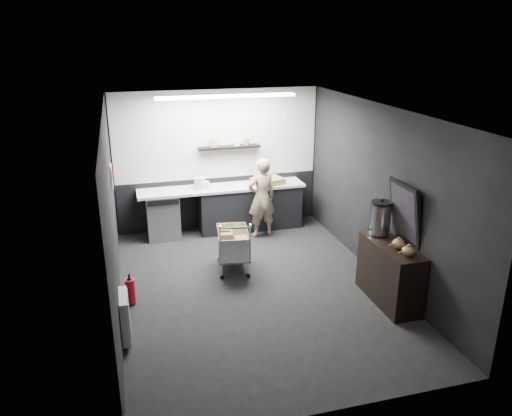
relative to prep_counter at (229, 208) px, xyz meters
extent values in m
plane|color=black|center=(-0.14, -2.42, -0.46)|extent=(5.50, 5.50, 0.00)
plane|color=silver|center=(-0.14, -2.42, 2.24)|extent=(5.50, 5.50, 0.00)
plane|color=black|center=(-0.14, 0.33, 0.89)|extent=(5.50, 0.00, 5.50)
plane|color=black|center=(-0.14, -5.17, 0.89)|extent=(5.50, 0.00, 5.50)
plane|color=black|center=(-2.14, -2.42, 0.89)|extent=(0.00, 5.50, 5.50)
plane|color=black|center=(1.86, -2.42, 0.89)|extent=(0.00, 5.50, 5.50)
cube|color=beige|center=(-0.14, 0.31, 1.39)|extent=(3.95, 0.02, 1.70)
cube|color=black|center=(-0.14, 0.31, 0.04)|extent=(3.95, 0.02, 1.00)
cube|color=black|center=(0.06, 0.20, 1.16)|extent=(1.20, 0.22, 0.04)
cylinder|color=silver|center=(1.26, 0.30, 1.69)|extent=(0.20, 0.03, 0.20)
cube|color=white|center=(-2.12, -1.12, 1.09)|extent=(0.02, 0.30, 0.40)
cube|color=red|center=(-2.11, -1.12, 1.16)|extent=(0.02, 0.22, 0.10)
cube|color=silver|center=(-2.08, -3.32, -0.11)|extent=(0.10, 0.50, 0.60)
cube|color=white|center=(-0.14, -0.57, 2.21)|extent=(2.40, 0.20, 0.04)
cube|color=black|center=(0.41, 0.00, -0.03)|extent=(2.00, 0.56, 0.85)
cube|color=beige|center=(-0.14, 0.00, 0.42)|extent=(3.20, 0.60, 0.05)
cube|color=#9EA0A5|center=(-1.29, 0.00, -0.03)|extent=(0.60, 0.58, 0.85)
cube|color=black|center=(-1.29, -0.30, 0.32)|extent=(0.56, 0.02, 0.10)
imported|color=beige|center=(0.53, -0.45, 0.31)|extent=(0.61, 0.45, 1.53)
cube|color=silver|center=(-0.31, -1.70, -0.18)|extent=(0.60, 0.83, 0.02)
cube|color=silver|center=(-0.55, -1.70, 0.01)|extent=(0.13, 0.76, 0.40)
cube|color=silver|center=(-0.08, -1.70, 0.01)|extent=(0.13, 0.76, 0.40)
cube|color=silver|center=(-0.31, -2.07, 0.01)|extent=(0.49, 0.09, 0.40)
cube|color=silver|center=(-0.31, -1.32, 0.01)|extent=(0.49, 0.09, 0.40)
cylinder|color=silver|center=(-0.52, -2.04, -0.30)|extent=(0.02, 0.02, 0.27)
cylinder|color=silver|center=(-0.11, -2.04, -0.30)|extent=(0.02, 0.02, 0.27)
cylinder|color=silver|center=(-0.52, -1.35, -0.30)|extent=(0.02, 0.02, 0.27)
cylinder|color=silver|center=(-0.11, -1.35, -0.30)|extent=(0.02, 0.02, 0.27)
cylinder|color=#25883E|center=(-0.31, -2.13, 0.44)|extent=(0.49, 0.10, 0.03)
cube|color=brown|center=(-0.42, -1.61, 0.00)|extent=(0.25, 0.30, 0.34)
cube|color=brown|center=(-0.19, -1.80, -0.02)|extent=(0.23, 0.28, 0.31)
cylinder|color=black|center=(-0.52, -2.04, -0.42)|extent=(0.08, 0.04, 0.07)
cylinder|color=black|center=(-0.52, -1.35, -0.42)|extent=(0.08, 0.04, 0.07)
cylinder|color=black|center=(-0.11, -2.04, -0.42)|extent=(0.08, 0.04, 0.07)
cylinder|color=black|center=(-0.11, -1.35, -0.42)|extent=(0.08, 0.04, 0.07)
cube|color=black|center=(1.62, -3.30, -0.01)|extent=(0.44, 1.18, 0.89)
cylinder|color=silver|center=(1.62, -2.91, 0.68)|extent=(0.30, 0.30, 0.45)
cylinder|color=black|center=(1.62, -2.91, 0.92)|extent=(0.30, 0.30, 0.04)
sphere|color=black|center=(1.62, -2.91, 0.96)|extent=(0.05, 0.05, 0.05)
ellipsoid|color=brown|center=(1.62, -3.45, 0.51)|extent=(0.18, 0.18, 0.14)
ellipsoid|color=brown|center=(1.62, -3.70, 0.51)|extent=(0.18, 0.18, 0.14)
cube|color=black|center=(1.80, -3.25, 0.87)|extent=(0.20, 0.69, 0.88)
cube|color=black|center=(1.78, -3.25, 0.87)|extent=(0.14, 0.59, 0.76)
cylinder|color=red|center=(-1.99, -2.40, -0.25)|extent=(0.14, 0.14, 0.37)
cone|color=black|center=(-1.99, -2.40, -0.04)|extent=(0.09, 0.09, 0.06)
cylinder|color=black|center=(-1.99, -2.40, -0.01)|extent=(0.03, 0.03, 0.06)
cube|color=olive|center=(0.77, -0.05, 0.50)|extent=(0.66, 0.57, 0.11)
cylinder|color=beige|center=(-0.56, 0.00, 0.55)|extent=(0.22, 0.22, 0.22)
cube|color=silver|center=(-0.48, -0.05, 0.51)|extent=(0.18, 0.15, 0.14)
camera|label=1|loc=(-1.93, -8.97, 3.27)|focal=35.00mm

